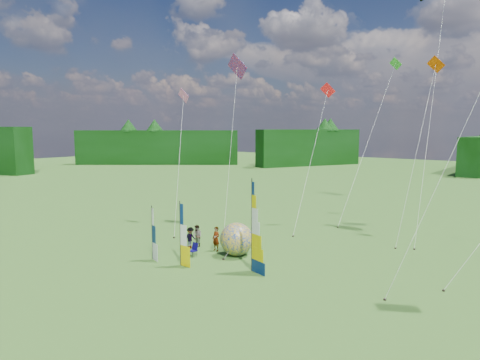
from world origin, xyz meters
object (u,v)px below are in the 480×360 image
Objects in this scene: spectator_b at (197,236)px; spectator_c at (190,238)px; spectator_d at (244,237)px; side_banner_left at (180,235)px; bol_inflatable at (236,239)px; spectator_a at (216,239)px; feather_banner_main at (252,227)px; side_banner_far at (152,234)px; camp_chair at (193,250)px; kite_whale at (432,99)px.

spectator_b is 0.64m from spectator_c.
spectator_c is 0.86× the size of spectator_d.
side_banner_left is at bearing -145.03° from spectator_c.
spectator_d is (-0.59, 1.57, -0.23)m from bol_inflatable.
spectator_b is at bearing -7.89° from spectator_c.
spectator_d is (3.08, 1.69, 0.10)m from spectator_b.
side_banner_left reaches higher than spectator_d.
spectator_a is at bearing -71.19° from spectator_c.
spectator_b is (-3.67, -0.11, -0.33)m from bol_inflatable.
spectator_a is at bearing 97.70° from side_banner_left.
spectator_d is at bearing 149.74° from feather_banner_main.
spectator_a is 1.08× the size of spectator_b.
spectator_b is (-1.83, -0.06, -0.07)m from spectator_a.
side_banner_far is 2.24× the size of spectator_c.
side_banner_far is 2.00× the size of spectator_a.
feather_banner_main is 5.89× the size of camp_chair.
spectator_d is (-3.36, 3.50, -1.86)m from feather_banner_main.
spectator_a reaches higher than spectator_b.
side_banner_left is 2.48× the size of spectator_b.
spectator_d is (1.25, 1.63, 0.03)m from spectator_a.
feather_banner_main is 7.07m from side_banner_far.
spectator_d is (0.85, 5.48, -1.10)m from side_banner_left.
side_banner_left is 4.28× the size of camp_chair.
bol_inflatable is 3.83m from spectator_c.
kite_whale is (10.34, 14.36, 10.21)m from spectator_a.
camp_chair is (-2.17, -2.09, -0.68)m from bol_inflatable.
camp_chair is (1.50, -1.98, -0.34)m from spectator_b.
bol_inflatable is 1.41× the size of spectator_b.
side_banner_left is at bearing -110.25° from bol_inflatable.
side_banner_left is at bearing -138.98° from feather_banner_main.
spectator_d is at bearing 77.32° from side_banner_far.
bol_inflatable reaches higher than spectator_b.
kite_whale reaches higher than side_banner_left.
feather_banner_main is 5.20m from spectator_d.
side_banner_far is at bearing -145.19° from feather_banner_main.
spectator_a is at bearing 80.92° from side_banner_far.
feather_banner_main is 6.92m from spectator_c.
spectator_c is at bearing 127.90° from side_banner_left.
bol_inflatable reaches higher than spectator_d.
spectator_a is (-1.84, -0.06, -0.27)m from bol_inflatable.
spectator_c is (-1.91, -0.69, -0.09)m from spectator_a.
feather_banner_main is 3.42× the size of spectator_b.
spectator_d reaches higher than spectator_c.
feather_banner_main reaches higher than bol_inflatable.
spectator_d is 18.66m from kite_whale.
spectator_a is 2.05m from spectator_d.
side_banner_left reaches higher than spectator_c.
side_banner_left is 4.10m from spectator_c.
spectator_a is (-0.40, 3.85, -1.13)m from side_banner_left.
bol_inflatable is (1.44, 3.90, -0.87)m from side_banner_left.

